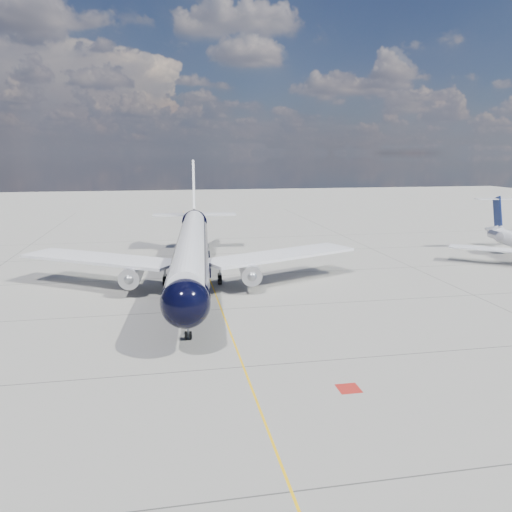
# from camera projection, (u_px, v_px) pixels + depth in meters

# --- Properties ---
(ground) EXTENTS (320.00, 320.00, 0.00)m
(ground) POSITION_uv_depth(u_px,v_px,m) (205.00, 268.00, 72.85)
(ground) COLOR gray
(ground) RESTS_ON ground
(taxiway_centerline) EXTENTS (0.16, 160.00, 0.01)m
(taxiway_centerline) POSITION_uv_depth(u_px,v_px,m) (209.00, 276.00, 68.03)
(taxiway_centerline) COLOR #F9B70D
(taxiway_centerline) RESTS_ON ground
(red_marking) EXTENTS (1.60, 1.60, 0.01)m
(red_marking) POSITION_uv_depth(u_px,v_px,m) (349.00, 388.00, 35.56)
(red_marking) COLOR maroon
(red_marking) RESTS_ON ground
(main_airliner) EXTENTS (43.65, 53.29, 15.39)m
(main_airliner) POSITION_uv_depth(u_px,v_px,m) (192.00, 248.00, 62.88)
(main_airliner) COLOR black
(main_airliner) RESTS_ON ground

